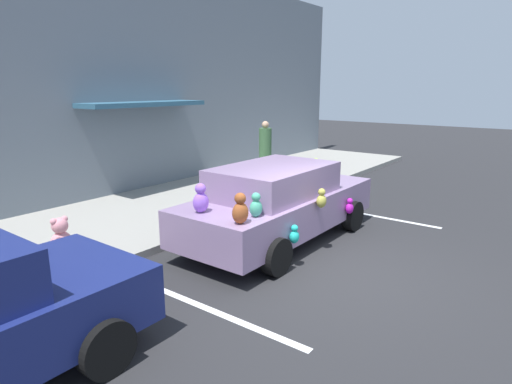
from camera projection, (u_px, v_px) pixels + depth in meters
The scene contains 8 objects.
ground_plane at pixel (333, 274), 7.14m from camera, with size 60.00×60.00×0.00m, color #262628.
sidewalk at pixel (140, 216), 10.05m from camera, with size 24.00×4.00×0.15m, color gray.
storefront_building at pixel (76, 79), 10.58m from camera, with size 24.00×1.25×6.40m.
parking_stripe_front at pixel (364, 214), 10.46m from camera, with size 0.12×3.60×0.01m, color silver.
parking_stripe_rear at pixel (200, 305), 6.09m from camera, with size 0.12×3.60×0.01m, color silver.
plush_covered_car at pixel (278, 202), 8.48m from camera, with size 4.62×2.09×1.54m.
teddy_bear_on_sidewalk at pixel (61, 239), 7.31m from camera, with size 0.38×0.32×0.73m.
pedestrian_near_shopfront at pixel (265, 156), 12.52m from camera, with size 0.36×0.36×1.90m.
Camera 1 is at (-6.04, -2.98, 3.00)m, focal length 30.34 mm.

